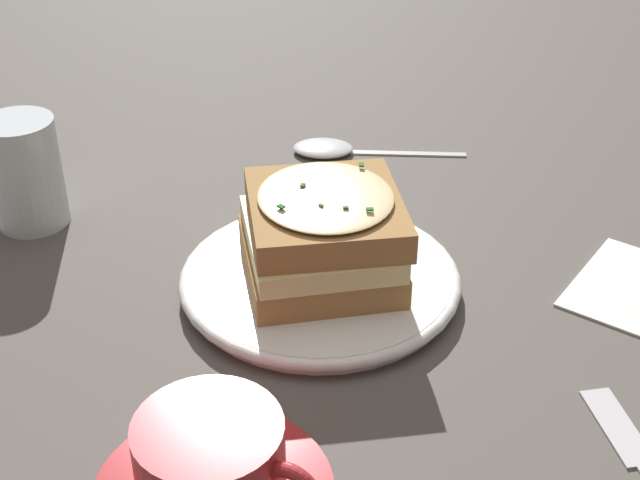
# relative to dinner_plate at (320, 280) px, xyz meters

# --- Properties ---
(ground_plane) EXTENTS (2.40, 2.40, 0.00)m
(ground_plane) POSITION_rel_dinner_plate_xyz_m (0.02, 0.02, -0.01)
(ground_plane) COLOR #514C47
(dinner_plate) EXTENTS (0.23, 0.23, 0.02)m
(dinner_plate) POSITION_rel_dinner_plate_xyz_m (0.00, 0.00, 0.00)
(dinner_plate) COLOR white
(dinner_plate) RESTS_ON ground_plane
(sandwich) EXTENTS (0.18, 0.17, 0.07)m
(sandwich) POSITION_rel_dinner_plate_xyz_m (0.00, -0.00, 0.04)
(sandwich) COLOR #A37542
(sandwich) RESTS_ON dinner_plate
(teacup_with_saucer) EXTENTS (0.15, 0.15, 0.06)m
(teacup_with_saucer) POSITION_rel_dinner_plate_xyz_m (-0.21, -0.07, 0.02)
(teacup_with_saucer) COLOR #AD282D
(teacup_with_saucer) RESTS_ON ground_plane
(water_glass) EXTENTS (0.06, 0.06, 0.10)m
(water_glass) POSITION_rel_dinner_plate_xyz_m (-0.07, 0.28, 0.04)
(water_glass) COLOR silver
(water_glass) RESTS_ON ground_plane
(spoon) EXTENTS (0.12, 0.17, 0.01)m
(spoon) POSITION_rel_dinner_plate_xyz_m (0.21, 0.13, -0.00)
(spoon) COLOR silver
(spoon) RESTS_ON ground_plane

